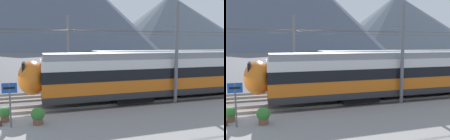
% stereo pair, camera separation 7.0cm
% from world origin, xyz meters
% --- Properties ---
extents(track_far, '(120.00, 3.00, 0.28)m').
position_xyz_m(track_far, '(0.00, 5.75, 0.07)').
color(track_far, slate).
rests_on(track_far, ground).
extents(catenary_mast_mid, '(43.05, 2.01, 7.35)m').
position_xyz_m(catenary_mast_mid, '(11.87, -0.37, 3.86)').
color(catenary_mast_mid, slate).
rests_on(catenary_mast_mid, ground).
extents(catenary_mast_far_side, '(43.05, 2.37, 7.19)m').
position_xyz_m(catenary_mast_far_side, '(5.35, 7.65, 3.79)').
color(catenary_mast_far_side, slate).
rests_on(catenary_mast_far_side, ground).
extents(platform_sign, '(0.70, 0.08, 2.23)m').
position_xyz_m(platform_sign, '(1.07, -2.66, 2.00)').
color(platform_sign, '#59595B').
rests_on(platform_sign, platform_slab).
extents(potted_plant_platform_edge, '(0.60, 0.60, 0.79)m').
position_xyz_m(potted_plant_platform_edge, '(0.67, -1.61, 0.80)').
color(potted_plant_platform_edge, brown).
rests_on(potted_plant_platform_edge, platform_slab).
extents(potted_plant_by_shelter, '(0.70, 0.70, 0.90)m').
position_xyz_m(potted_plant_by_shelter, '(2.35, -2.61, 0.87)').
color(potted_plant_by_shelter, brown).
rests_on(potted_plant_by_shelter, platform_slab).
extents(mountain_central_peak, '(179.93, 179.93, 85.10)m').
position_xyz_m(mountain_central_peak, '(21.42, 201.16, 42.55)').
color(mountain_central_peak, '#515B6B').
rests_on(mountain_central_peak, ground).
extents(mountain_right_ridge, '(166.67, 166.67, 58.07)m').
position_xyz_m(mountain_right_ridge, '(145.18, 218.75, 29.04)').
color(mountain_right_ridge, slate).
rests_on(mountain_right_ridge, ground).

